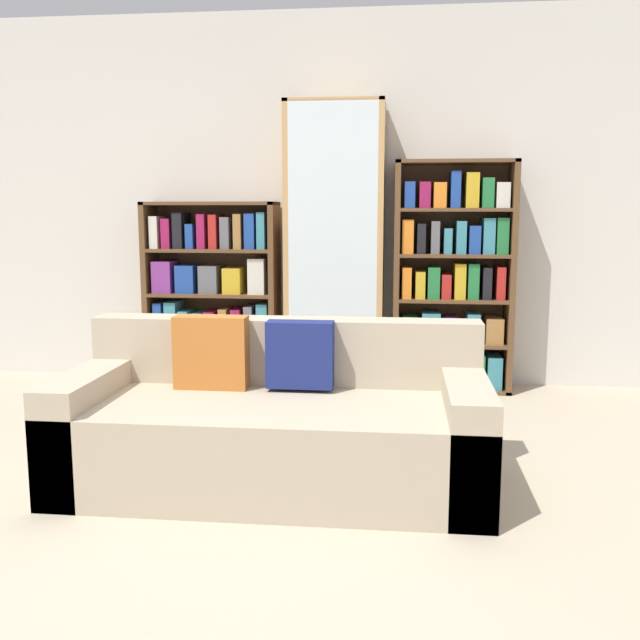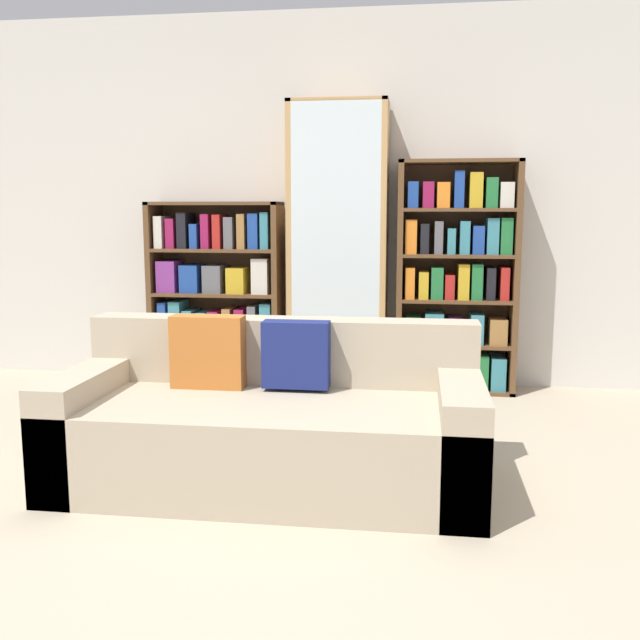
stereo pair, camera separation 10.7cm
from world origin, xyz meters
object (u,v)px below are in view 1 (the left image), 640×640
object	(u,v)px
display_cabinet	(335,248)
bookshelf_right	(454,281)
bookshelf_left	(212,297)
couch	(275,426)
wine_bottle	(430,390)

from	to	relation	value
display_cabinet	bookshelf_right	distance (m)	0.88
bookshelf_left	bookshelf_right	size ratio (longest dim) A/B	0.83
couch	display_cabinet	world-z (taller)	display_cabinet
couch	bookshelf_left	bearing A→B (deg)	112.88
bookshelf_left	bookshelf_right	world-z (taller)	bookshelf_right
display_cabinet	wine_bottle	distance (m)	1.26
bookshelf_left	wine_bottle	world-z (taller)	bookshelf_left
display_cabinet	couch	bearing A→B (deg)	-93.47
bookshelf_left	display_cabinet	xyz separation A→B (m)	(0.91, -0.02, 0.37)
display_cabinet	wine_bottle	world-z (taller)	display_cabinet
couch	wine_bottle	world-z (taller)	couch
bookshelf_left	display_cabinet	size ratio (longest dim) A/B	0.66
display_cabinet	bookshelf_right	bearing A→B (deg)	1.13
couch	display_cabinet	xyz separation A→B (m)	(0.11, 1.87, 0.74)
bookshelf_left	display_cabinet	distance (m)	0.98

